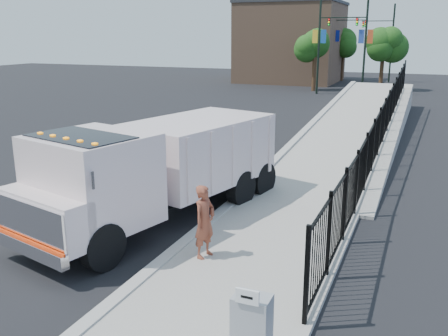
% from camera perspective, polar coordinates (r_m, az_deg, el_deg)
% --- Properties ---
extents(ground, '(120.00, 120.00, 0.00)m').
position_cam_1_polar(ground, '(12.10, -5.35, -9.59)').
color(ground, black).
rests_on(ground, ground).
extents(sidewalk, '(3.55, 12.00, 0.12)m').
position_cam_1_polar(sidewalk, '(9.74, -0.54, -15.69)').
color(sidewalk, '#9E998E').
rests_on(sidewalk, ground).
extents(curb, '(0.30, 12.00, 0.16)m').
position_cam_1_polar(curb, '(10.53, -10.52, -13.30)').
color(curb, '#ADAAA3').
rests_on(curb, ground).
extents(ramp, '(3.95, 24.06, 3.19)m').
position_cam_1_polar(ramp, '(26.37, 15.24, 3.57)').
color(ramp, '#9E998E').
rests_on(ramp, ground).
extents(iron_fence, '(0.10, 28.00, 1.80)m').
position_cam_1_polar(iron_fence, '(22.16, 17.70, 3.63)').
color(iron_fence, black).
rests_on(iron_fence, ground).
extents(truck, '(4.58, 8.63, 2.82)m').
position_cam_1_polar(truck, '(13.62, -7.92, 0.27)').
color(truck, black).
rests_on(truck, ground).
extents(worker, '(0.54, 0.69, 1.69)m').
position_cam_1_polar(worker, '(11.26, -2.23, -6.14)').
color(worker, brown).
rests_on(worker, sidewalk).
extents(utility_cabinet, '(0.55, 0.40, 1.25)m').
position_cam_1_polar(utility_cabinet, '(7.79, 3.17, -18.44)').
color(utility_cabinet, gray).
rests_on(utility_cabinet, sidewalk).
extents(arrow_sign, '(0.35, 0.04, 0.22)m').
position_cam_1_polar(arrow_sign, '(7.23, 2.67, -14.48)').
color(arrow_sign, white).
rests_on(arrow_sign, utility_cabinet).
extents(light_pole_0, '(3.77, 0.22, 8.00)m').
position_cam_1_polar(light_pole_0, '(43.97, 11.20, 13.97)').
color(light_pole_0, black).
rests_on(light_pole_0, ground).
extents(light_pole_1, '(3.77, 0.22, 8.00)m').
position_cam_1_polar(light_pole_1, '(43.54, 15.44, 13.71)').
color(light_pole_1, black).
rests_on(light_pole_1, ground).
extents(light_pole_2, '(3.77, 0.22, 8.00)m').
position_cam_1_polar(light_pole_2, '(52.59, 12.73, 14.04)').
color(light_pole_2, black).
rests_on(light_pole_2, ground).
extents(light_pole_3, '(3.77, 0.22, 8.00)m').
position_cam_1_polar(light_pole_3, '(56.50, 18.34, 13.71)').
color(light_pole_3, black).
rests_on(light_pole_3, ground).
extents(tree_0, '(2.59, 2.59, 5.30)m').
position_cam_1_polar(tree_0, '(46.17, 10.39, 13.53)').
color(tree_0, '#382314').
rests_on(tree_0, ground).
extents(tree_1, '(2.52, 2.52, 5.26)m').
position_cam_1_polar(tree_1, '(48.08, 17.77, 13.12)').
color(tree_1, '#382314').
rests_on(tree_1, ground).
extents(tree_2, '(2.79, 2.79, 5.39)m').
position_cam_1_polar(tree_2, '(57.16, 13.49, 13.64)').
color(tree_2, '#382314').
rests_on(tree_2, ground).
extents(building, '(10.00, 10.00, 8.00)m').
position_cam_1_polar(building, '(55.55, 7.72, 13.93)').
color(building, '#8C664C').
rests_on(building, ground).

